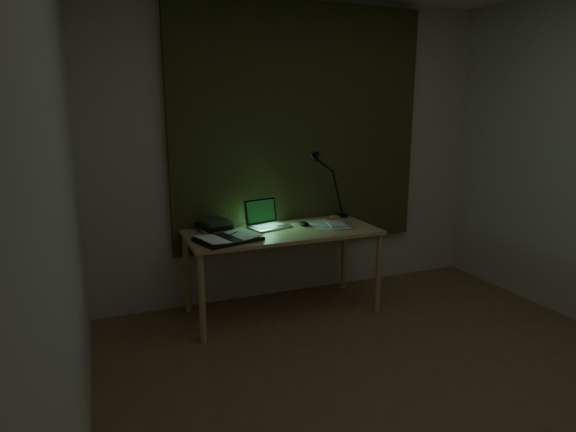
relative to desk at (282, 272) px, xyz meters
name	(u,v)px	position (x,y,z in m)	size (l,w,h in m)	color
floor	(444,417)	(0.31, -1.59, -0.34)	(3.50, 4.00, 0.00)	brown
wall_back	(298,151)	(0.31, 0.41, 0.91)	(3.50, 0.00, 2.50)	beige
wall_left	(59,215)	(-1.44, -1.59, 0.91)	(0.00, 4.00, 2.50)	beige
curtain	(300,128)	(0.31, 0.37, 1.11)	(2.20, 0.06, 2.00)	#32351A
desk	(282,272)	(0.00, 0.00, 0.00)	(1.49, 0.65, 0.68)	tan
laptop	(269,214)	(-0.06, 0.12, 0.45)	(0.31, 0.35, 0.22)	#B5B6BA
open_textbook	(228,238)	(-0.47, -0.13, 0.36)	(0.43, 0.31, 0.04)	white
book_stack	(213,226)	(-0.51, 0.15, 0.39)	(0.21, 0.25, 0.10)	white
loose_papers	(330,224)	(0.42, 0.01, 0.35)	(0.31, 0.32, 0.02)	silver
mouse	(304,224)	(0.21, 0.06, 0.36)	(0.07, 0.11, 0.04)	black
sticky_yellow	(335,217)	(0.59, 0.25, 0.35)	(0.07, 0.07, 0.01)	gold
sticky_pink	(330,219)	(0.51, 0.19, 0.35)	(0.08, 0.08, 0.02)	#F55F7B
desk_lamp	(343,185)	(0.67, 0.26, 0.62)	(0.37, 0.29, 0.56)	black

